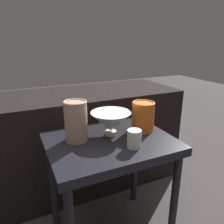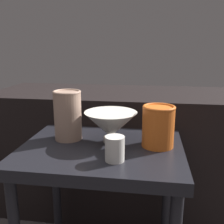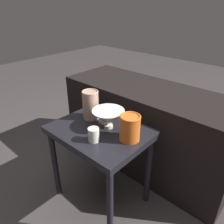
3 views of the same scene
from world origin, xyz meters
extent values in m
cube|color=black|center=(0.00, 0.00, 0.54)|extent=(0.57, 0.44, 0.04)
cylinder|color=black|center=(-0.25, 0.18, 0.26)|extent=(0.04, 0.04, 0.52)
cylinder|color=black|center=(0.25, 0.18, 0.26)|extent=(0.04, 0.04, 0.52)
cube|color=black|center=(0.00, 0.53, 0.33)|extent=(1.35, 0.50, 0.66)
cylinder|color=silver|center=(0.03, 0.05, 0.57)|extent=(0.05, 0.05, 0.02)
cone|color=silver|center=(0.03, 0.05, 0.62)|extent=(0.19, 0.19, 0.09)
cylinder|color=tan|center=(-0.14, 0.06, 0.65)|extent=(0.10, 0.10, 0.18)
torus|color=tan|center=(-0.14, 0.06, 0.74)|extent=(0.10, 0.10, 0.01)
cylinder|color=orange|center=(0.19, 0.04, 0.63)|extent=(0.11, 0.11, 0.14)
torus|color=orange|center=(0.19, 0.04, 0.70)|extent=(0.11, 0.11, 0.01)
cylinder|color=silver|center=(0.06, -0.11, 0.60)|extent=(0.06, 0.06, 0.08)
camera|label=1|loc=(-0.37, -0.82, 1.00)|focal=35.00mm
camera|label=2|loc=(0.16, -0.85, 0.90)|focal=42.00mm
camera|label=3|loc=(0.79, -0.77, 1.24)|focal=35.00mm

